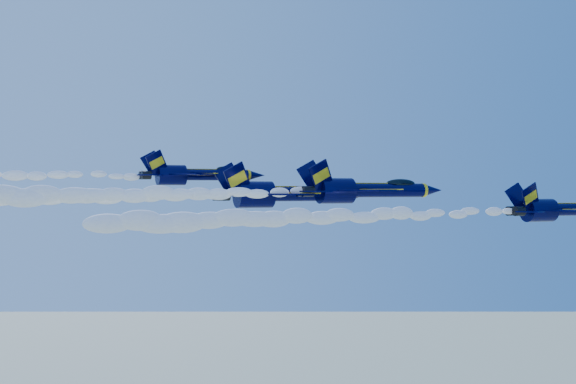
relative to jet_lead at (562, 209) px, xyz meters
name	(u,v)px	position (x,y,z in m)	size (l,w,h in m)	color
jet_lead	(562,209)	(0.00, 0.00, 0.00)	(16.34, 13.40, 6.07)	black
smoke_trail_jet_lead	(327,217)	(-29.20, 0.00, -0.46)	(44.43, 2.08, 1.87)	white
jet_second	(364,190)	(-18.26, 12.14, 2.15)	(18.92, 15.52, 7.03)	black
smoke_trail_jet_second	(100,195)	(-48.56, 12.14, 1.66)	(44.43, 2.41, 2.17)	white
jet_third	(286,193)	(-26.28, 16.47, 1.72)	(19.86, 16.29, 7.38)	black
smoke_trail_jet_third	(7,199)	(-56.98, 16.47, 1.23)	(44.43, 2.53, 2.28)	white
jet_fourth	(196,174)	(-35.14, 22.77, 3.97)	(15.55, 12.75, 5.78)	black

